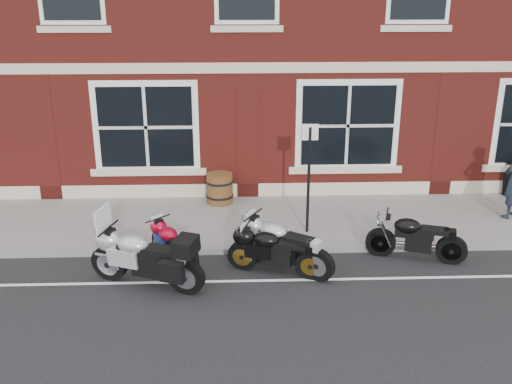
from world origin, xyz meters
TOP-DOWN VIEW (x-y plane):
  - ground at (0.00, 0.00)m, footprint 80.00×80.00m
  - sidewalk at (0.00, 3.00)m, footprint 30.00×3.00m
  - kerb at (0.00, 1.42)m, footprint 30.00×0.16m
  - moto_touring_silver at (-3.00, 0.12)m, footprint 2.18×0.99m
  - moto_sport_red at (-2.49, 0.78)m, footprint 1.11×1.63m
  - moto_sport_black at (-0.58, 0.49)m, footprint 1.87×0.76m
  - moto_sport_silver at (-0.42, 0.66)m, footprint 1.83×1.38m
  - moto_naked_black at (2.26, 1.01)m, footprint 1.93×0.73m
  - barrel_planter at (-1.71, 4.08)m, footprint 0.68×0.68m
  - parking_sign at (0.25, 2.20)m, footprint 0.34×0.06m

SIDE VIEW (x-z plane):
  - ground at x=0.00m, z-range 0.00..0.00m
  - sidewalk at x=0.00m, z-range 0.00..0.12m
  - kerb at x=0.00m, z-range 0.00..0.12m
  - moto_sport_red at x=-2.49m, z-range 0.06..0.90m
  - barrel_planter at x=-1.71m, z-range 0.12..0.88m
  - moto_sport_black at x=-0.58m, z-range 0.07..0.94m
  - moto_naked_black at x=2.26m, z-range 0.07..0.96m
  - moto_sport_silver at x=-0.42m, z-range 0.07..1.05m
  - moto_touring_silver at x=-3.00m, z-range -0.14..1.36m
  - parking_sign at x=0.25m, z-range 0.31..2.73m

